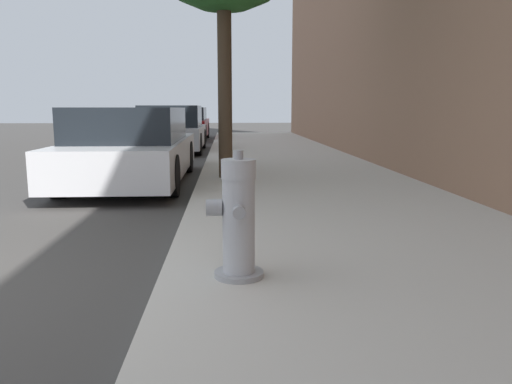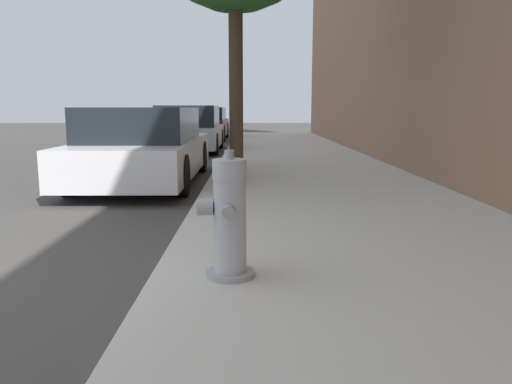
{
  "view_description": "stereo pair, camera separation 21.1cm",
  "coord_description": "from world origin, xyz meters",
  "px_view_note": "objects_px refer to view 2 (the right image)",
  "views": [
    {
      "loc": [
        2.29,
        -3.19,
        1.25
      ],
      "look_at": [
        2.54,
        1.21,
        0.51
      ],
      "focal_mm": 35.0,
      "sensor_mm": 36.0,
      "label": 1
    },
    {
      "loc": [
        2.5,
        -3.2,
        1.25
      ],
      "look_at": [
        2.54,
        1.21,
        0.51
      ],
      "focal_mm": 35.0,
      "sensor_mm": 36.0,
      "label": 2
    }
  ],
  "objects_px": {
    "parked_car_mid": "(189,130)",
    "parked_car_far": "(204,124)",
    "fire_hydrant": "(229,220)",
    "parked_car_near": "(145,147)"
  },
  "relations": [
    {
      "from": "parked_car_mid",
      "to": "parked_car_far",
      "type": "height_order",
      "value": "parked_car_mid"
    },
    {
      "from": "fire_hydrant",
      "to": "parked_car_mid",
      "type": "relative_size",
      "value": 0.22
    },
    {
      "from": "fire_hydrant",
      "to": "parked_car_far",
      "type": "relative_size",
      "value": 0.18
    },
    {
      "from": "fire_hydrant",
      "to": "parked_car_near",
      "type": "relative_size",
      "value": 0.19
    },
    {
      "from": "parked_car_far",
      "to": "parked_car_near",
      "type": "bearing_deg",
      "value": -89.64
    },
    {
      "from": "fire_hydrant",
      "to": "parked_car_mid",
      "type": "bearing_deg",
      "value": 98.29
    },
    {
      "from": "fire_hydrant",
      "to": "parked_car_mid",
      "type": "height_order",
      "value": "parked_car_mid"
    },
    {
      "from": "parked_car_near",
      "to": "parked_car_far",
      "type": "height_order",
      "value": "parked_car_far"
    },
    {
      "from": "parked_car_near",
      "to": "parked_car_mid",
      "type": "relative_size",
      "value": 1.17
    },
    {
      "from": "parked_car_near",
      "to": "parked_car_far",
      "type": "bearing_deg",
      "value": 90.36
    }
  ]
}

